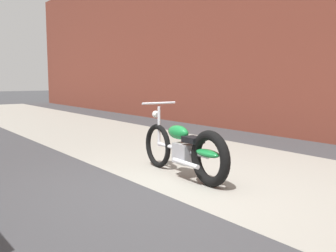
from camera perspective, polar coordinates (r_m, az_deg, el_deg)
ground_plane at (r=4.86m, az=-1.54°, el=-9.59°), size 80.00×80.00×0.00m
sidewalk_slab at (r=6.00m, az=12.45°, el=-6.53°), size 36.00×3.50×0.01m
motorcycle_green at (r=5.43m, az=2.87°, el=-3.53°), size 2.01×0.58×1.03m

